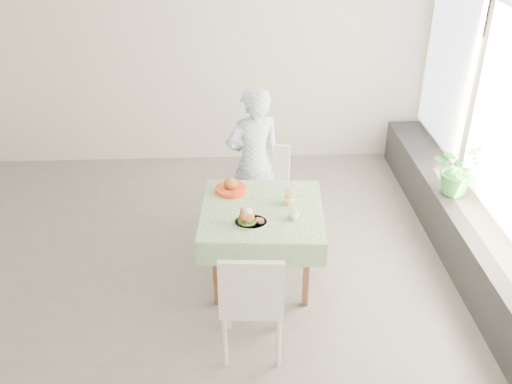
{
  "coord_description": "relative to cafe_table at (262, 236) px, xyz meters",
  "views": [
    {
      "loc": [
        0.59,
        -4.24,
        3.32
      ],
      "look_at": [
        0.8,
        0.01,
        0.88
      ],
      "focal_mm": 40.0,
      "sensor_mm": 36.0,
      "label": 1
    }
  ],
  "objects": [
    {
      "name": "floor",
      "position": [
        -0.85,
        0.04,
        -0.46
      ],
      "size": [
        6.0,
        6.0,
        0.0
      ],
      "primitive_type": "plane",
      "color": "#625F5D",
      "rests_on": "ground"
    },
    {
      "name": "wall_back",
      "position": [
        -0.85,
        2.54,
        0.94
      ],
      "size": [
        6.0,
        0.02,
        2.8
      ],
      "primitive_type": "cube",
      "color": "silver",
      "rests_on": "ground"
    },
    {
      "name": "wall_front",
      "position": [
        -0.85,
        -2.46,
        0.94
      ],
      "size": [
        6.0,
        0.02,
        2.8
      ],
      "primitive_type": "cube",
      "color": "silver",
      "rests_on": "ground"
    },
    {
      "name": "window_ledge",
      "position": [
        1.95,
        0.04,
        -0.21
      ],
      "size": [
        0.4,
        4.8,
        0.5
      ],
      "primitive_type": "cube",
      "color": "black",
      "rests_on": "ground"
    },
    {
      "name": "cafe_table",
      "position": [
        0.0,
        0.0,
        0.0
      ],
      "size": [
        1.11,
        1.11,
        0.74
      ],
      "color": "brown",
      "rests_on": "ground"
    },
    {
      "name": "chair_far",
      "position": [
        0.06,
        0.75,
        -0.17
      ],
      "size": [
        0.55,
        0.55,
        0.93
      ],
      "color": "white",
      "rests_on": "ground"
    },
    {
      "name": "chair_near",
      "position": [
        -0.12,
        -0.9,
        -0.16
      ],
      "size": [
        0.49,
        0.49,
        0.99
      ],
      "color": "white",
      "rests_on": "ground"
    },
    {
      "name": "diner",
      "position": [
        -0.04,
        0.82,
        0.32
      ],
      "size": [
        0.66,
        0.53,
        1.56
      ],
      "primitive_type": "imported",
      "rotation": [
        0.0,
        0.0,
        3.45
      ],
      "color": "#8BA4DF",
      "rests_on": "ground"
    },
    {
      "name": "main_dish",
      "position": [
        -0.12,
        -0.22,
        0.33
      ],
      "size": [
        0.28,
        0.28,
        0.14
      ],
      "color": "white",
      "rests_on": "cafe_table"
    },
    {
      "name": "juice_cup_orange",
      "position": [
        0.24,
        0.07,
        0.34
      ],
      "size": [
        0.1,
        0.1,
        0.27
      ],
      "color": "white",
      "rests_on": "cafe_table"
    },
    {
      "name": "juice_cup_lemonade",
      "position": [
        0.26,
        -0.17,
        0.34
      ],
      "size": [
        0.09,
        0.09,
        0.26
      ],
      "color": "white",
      "rests_on": "cafe_table"
    },
    {
      "name": "second_dish",
      "position": [
        -0.27,
        0.31,
        0.32
      ],
      "size": [
        0.28,
        0.28,
        0.13
      ],
      "color": "red",
      "rests_on": "cafe_table"
    },
    {
      "name": "potted_plant",
      "position": [
        1.94,
        0.63,
        0.31
      ],
      "size": [
        0.64,
        0.63,
        0.53
      ],
      "primitive_type": "imported",
      "rotation": [
        0.0,
        0.0,
        0.75
      ],
      "color": "#277638",
      "rests_on": "window_ledge"
    }
  ]
}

